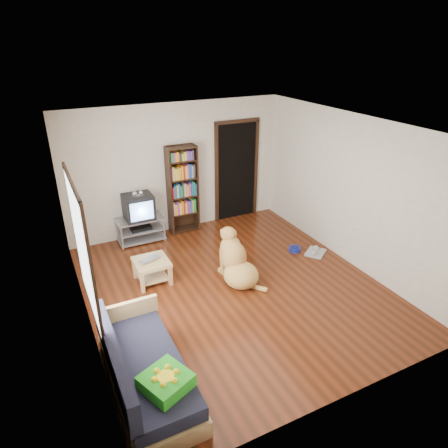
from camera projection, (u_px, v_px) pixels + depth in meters
name	position (u px, v px, depth m)	size (l,w,h in m)	color
ground	(233.00, 287.00, 6.52)	(5.00, 5.00, 0.00)	#5B220F
ceiling	(235.00, 127.00, 5.40)	(5.00, 5.00, 0.00)	white
wall_back	(177.00, 169.00, 7.99)	(4.50, 4.50, 0.00)	silver
wall_front	(351.00, 307.00, 3.94)	(4.50, 4.50, 0.00)	silver
wall_left	(78.00, 247.00, 5.07)	(5.00, 5.00, 0.00)	silver
wall_right	(350.00, 191.00, 6.86)	(5.00, 5.00, 0.00)	silver
green_cushion	(166.00, 381.00, 4.12)	(0.45, 0.45, 0.15)	green
laptop	(152.00, 261.00, 6.48)	(0.36, 0.23, 0.03)	#BAB9BE
dog_bowl	(295.00, 249.00, 7.60)	(0.22, 0.22, 0.08)	#16259A
grey_rag	(315.00, 253.00, 7.52)	(0.40, 0.32, 0.03)	#A8A8A8
window	(83.00, 250.00, 4.58)	(0.03, 1.46, 1.70)	white
doorway	(236.00, 169.00, 8.59)	(1.03, 0.05, 2.19)	black
tv_stand	(141.00, 229.00, 7.87)	(0.90, 0.45, 0.50)	#99999E
crt_tv	(138.00, 206.00, 7.68)	(0.55, 0.52, 0.58)	black
bookshelf	(182.00, 185.00, 8.01)	(0.60, 0.30, 1.80)	black
sofa	(144.00, 372.00, 4.55)	(0.80, 1.80, 0.80)	tan
coffee_table	(152.00, 267.00, 6.56)	(0.55, 0.55, 0.40)	tan
dog	(236.00, 262.00, 6.58)	(0.61, 1.08, 0.91)	tan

